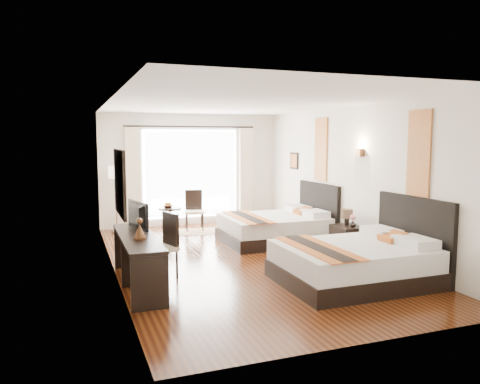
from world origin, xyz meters
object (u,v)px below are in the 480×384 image
object	(u,v)px
nightstand	(347,240)
desk_chair	(161,258)
window_chair	(194,218)
vase	(353,227)
bed_near	(359,261)
floor_lamp	(115,177)
console_desk	(138,261)
side_table	(170,221)
television	(133,215)
bed_far	(278,227)
fruit_bowl	(168,207)
table_lamp	(347,215)

from	to	relation	value
nightstand	desk_chair	size ratio (longest dim) A/B	0.57
window_chair	vase	bearing A→B (deg)	41.15
bed_near	window_chair	world-z (taller)	bed_near
desk_chair	floor_lamp	size ratio (longest dim) A/B	0.65
vase	floor_lamp	size ratio (longest dim) A/B	0.08
vase	floor_lamp	world-z (taller)	floor_lamp
console_desk	desk_chair	size ratio (longest dim) A/B	2.16
desk_chair	floor_lamp	bearing A→B (deg)	-103.29
nightstand	window_chair	world-z (taller)	window_chair
bed_near	floor_lamp	world-z (taller)	floor_lamp
nightstand	side_table	world-z (taller)	side_table
television	window_chair	xyz separation A→B (m)	(1.86, 3.35, -0.68)
bed_far	desk_chair	xyz separation A→B (m)	(-2.83, -1.75, -0.01)
floor_lamp	fruit_bowl	xyz separation A→B (m)	(1.11, -0.52, -0.68)
table_lamp	television	bearing A→B (deg)	-178.99
fruit_bowl	table_lamp	bearing A→B (deg)	-47.47
side_table	table_lamp	bearing A→B (deg)	-47.66
table_lamp	console_desk	size ratio (longest dim) A/B	0.16
floor_lamp	window_chair	distance (m)	2.07
television	fruit_bowl	xyz separation A→B (m)	(1.18, 3.11, -0.34)
television	desk_chair	size ratio (longest dim) A/B	0.75
console_desk	desk_chair	world-z (taller)	desk_chair
television	table_lamp	bearing A→B (deg)	-102.64
console_desk	floor_lamp	size ratio (longest dim) A/B	1.42
television	fruit_bowl	bearing A→B (deg)	-34.43
bed_near	desk_chair	size ratio (longest dim) A/B	2.21
fruit_bowl	console_desk	bearing A→B (deg)	-108.15
bed_near	window_chair	xyz separation A→B (m)	(-1.30, 4.88, -0.04)
console_desk	window_chair	world-z (taller)	window_chair
table_lamp	desk_chair	xyz separation A→B (m)	(-3.60, -0.33, -0.43)
table_lamp	floor_lamp	size ratio (longest dim) A/B	0.23
table_lamp	console_desk	xyz separation A→B (m)	(-3.99, -0.62, -0.36)
bed_near	window_chair	distance (m)	5.05
nightstand	window_chair	size ratio (longest dim) A/B	0.61
bed_far	vase	distance (m)	1.83
desk_chair	floor_lamp	world-z (taller)	floor_lamp
television	floor_lamp	xyz separation A→B (m)	(0.07, 3.63, 0.34)
table_lamp	television	distance (m)	3.98
bed_near	fruit_bowl	world-z (taller)	bed_near
side_table	fruit_bowl	distance (m)	0.33
bed_far	console_desk	xyz separation A→B (m)	(-3.21, -2.03, 0.06)
bed_far	television	xyz separation A→B (m)	(-3.19, -1.48, 0.66)
floor_lamp	nightstand	bearing A→B (deg)	-43.34
bed_near	table_lamp	world-z (taller)	bed_near
side_table	window_chair	distance (m)	0.69
television	window_chair	bearing A→B (deg)	-42.66
table_lamp	console_desk	distance (m)	4.06
console_desk	vase	bearing A→B (deg)	5.43
table_lamp	console_desk	bearing A→B (deg)	-171.17
bed_far	floor_lamp	xyz separation A→B (m)	(-3.12, 2.15, 1.00)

